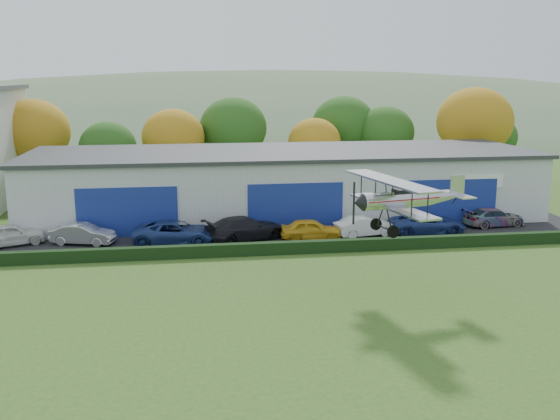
{
  "coord_description": "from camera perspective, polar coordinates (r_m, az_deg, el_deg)",
  "views": [
    {
      "loc": [
        -2.73,
        -22.75,
        11.28
      ],
      "look_at": [
        2.19,
        10.68,
        4.09
      ],
      "focal_mm": 40.79,
      "sensor_mm": 36.0,
      "label": 1
    }
  ],
  "objects": [
    {
      "name": "car_5",
      "position": [
        45.5,
        7.61,
        -1.45
      ],
      "size": [
        4.6,
        2.44,
        1.44
      ],
      "primitive_type": "imported",
      "rotation": [
        0.0,
        0.0,
        1.79
      ],
      "color": "silver",
      "rests_on": "apron"
    },
    {
      "name": "car_2",
      "position": [
        43.51,
        -9.31,
        -2.01
      ],
      "size": [
        6.04,
        3.31,
        1.6
      ],
      "primitive_type": "imported",
      "rotation": [
        0.0,
        0.0,
        1.45
      ],
      "color": "navy",
      "rests_on": "apron"
    },
    {
      "name": "apron",
      "position": [
        45.54,
        -0.88,
        -2.29
      ],
      "size": [
        48.0,
        9.0,
        0.05
      ],
      "primitive_type": "cube",
      "color": "black",
      "rests_on": "ground"
    },
    {
      "name": "tree_belt",
      "position": [
        63.73,
        -5.15,
        6.86
      ],
      "size": [
        75.7,
        13.22,
        10.12
      ],
      "color": "#3D2614",
      "rests_on": "ground"
    },
    {
      "name": "car_7",
      "position": [
        50.8,
        18.64,
        -0.61
      ],
      "size": [
        4.86,
        2.43,
        1.36
      ],
      "primitive_type": "imported",
      "rotation": [
        0.0,
        0.0,
        1.69
      ],
      "color": "gray",
      "rests_on": "apron"
    },
    {
      "name": "biplane",
      "position": [
        32.75,
        11.17,
        1.11
      ],
      "size": [
        6.53,
        7.44,
        2.77
      ],
      "rotation": [
        0.0,
        0.0,
        0.21
      ],
      "color": "silver"
    },
    {
      "name": "car_6",
      "position": [
        46.94,
        13.07,
        -1.2
      ],
      "size": [
        5.51,
        2.69,
        1.51
      ],
      "primitive_type": "imported",
      "rotation": [
        0.0,
        0.0,
        1.54
      ],
      "color": "navy",
      "rests_on": "apron"
    },
    {
      "name": "distant_hills",
      "position": [
        164.57,
        -8.87,
        3.37
      ],
      "size": [
        430.0,
        196.0,
        56.0
      ],
      "color": "#4C6642",
      "rests_on": "ground"
    },
    {
      "name": "car_4",
      "position": [
        44.24,
        2.82,
        -1.74
      ],
      "size": [
        4.37,
        2.04,
        1.45
      ],
      "primitive_type": "imported",
      "rotation": [
        0.0,
        0.0,
        1.49
      ],
      "color": "gold",
      "rests_on": "apron"
    },
    {
      "name": "hangar",
      "position": [
        52.04,
        0.29,
        2.48
      ],
      "size": [
        40.6,
        12.6,
        5.3
      ],
      "color": "#B2B7BC",
      "rests_on": "ground"
    },
    {
      "name": "hedge",
      "position": [
        40.85,
        -0.0,
        -3.43
      ],
      "size": [
        46.0,
        0.6,
        0.8
      ],
      "primitive_type": "cube",
      "color": "black",
      "rests_on": "ground"
    },
    {
      "name": "ground",
      "position": [
        25.54,
        -1.42,
        -14.19
      ],
      "size": [
        300.0,
        300.0,
        0.0
      ],
      "primitive_type": "plane",
      "color": "#2F561B",
      "rests_on": "ground"
    },
    {
      "name": "car_1",
      "position": [
        45.0,
        -17.24,
        -2.06
      ],
      "size": [
        4.53,
        2.56,
        1.41
      ],
      "primitive_type": "imported",
      "rotation": [
        0.0,
        0.0,
        1.31
      ],
      "color": "silver",
      "rests_on": "apron"
    },
    {
      "name": "car_3",
      "position": [
        44.05,
        -3.19,
        -1.65
      ],
      "size": [
        6.22,
        4.45,
        1.67
      ],
      "primitive_type": "imported",
      "rotation": [
        0.0,
        0.0,
        1.98
      ],
      "color": "black",
      "rests_on": "apron"
    },
    {
      "name": "car_0",
      "position": [
        46.27,
        -23.06,
        -2.04
      ],
      "size": [
        4.81,
        3.43,
        1.52
      ],
      "primitive_type": "imported",
      "rotation": [
        0.0,
        0.0,
        1.98
      ],
      "color": "silver",
      "rests_on": "apron"
    }
  ]
}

